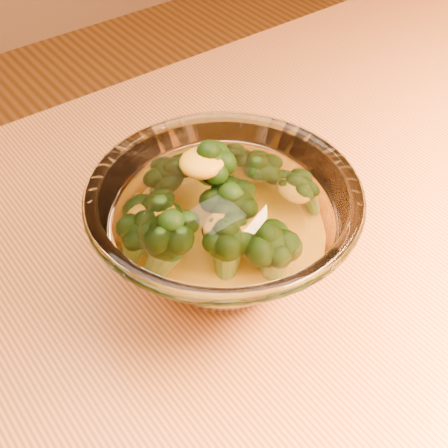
% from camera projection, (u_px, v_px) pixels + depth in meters
% --- Properties ---
extents(table, '(1.20, 0.80, 0.75)m').
position_uv_depth(table, '(303.00, 326.00, 0.67)').
color(table, '#DD8142').
rests_on(table, ground).
extents(glass_bowl, '(0.24, 0.24, 0.11)m').
position_uv_depth(glass_bowl, '(224.00, 228.00, 0.56)').
color(glass_bowl, white).
rests_on(glass_bowl, table).
extents(cheese_sauce, '(0.13, 0.13, 0.04)m').
position_uv_depth(cheese_sauce, '(224.00, 246.00, 0.57)').
color(cheese_sauce, orange).
rests_on(cheese_sauce, glass_bowl).
extents(broccoli_heap, '(0.18, 0.17, 0.09)m').
position_uv_depth(broccoli_heap, '(211.00, 212.00, 0.55)').
color(broccoli_heap, black).
rests_on(broccoli_heap, cheese_sauce).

